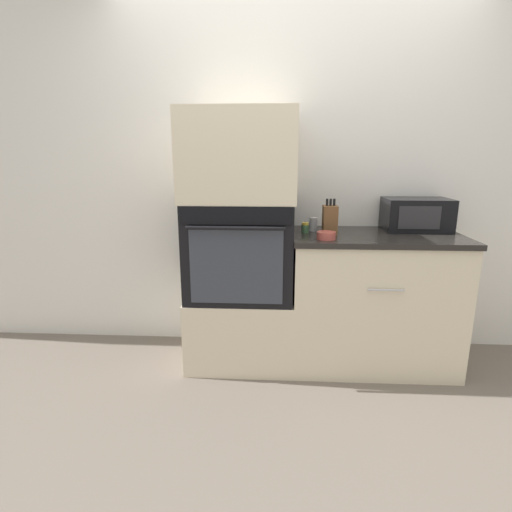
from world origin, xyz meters
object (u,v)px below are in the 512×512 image
Objects in this scene: microwave at (416,215)px; condiment_jar_near at (305,228)px; bowl at (326,235)px; knife_block at (330,220)px; condiment_jar_mid at (313,224)px; wall_oven at (241,248)px.

condiment_jar_near is at bearing -170.80° from microwave.
condiment_jar_near reaches higher than bowl.
microwave is at bearing 9.20° from condiment_jar_near.
knife_block is at bearing -11.93° from condiment_jar_near.
condiment_jar_mid is at bearing 132.75° from knife_block.
wall_oven is 1.61× the size of microwave.
condiment_jar_near is (-0.16, 0.03, -0.06)m from knife_block.
knife_block is at bearing -47.25° from condiment_jar_mid.
wall_oven is 0.46m from condiment_jar_near.
wall_oven is at bearing -172.95° from microwave.
microwave is 0.71m from condiment_jar_mid.
microwave reaches higher than condiment_jar_near.
bowl is at bearing -103.10° from knife_block.
wall_oven reaches higher than bowl.
wall_oven is at bearing -168.90° from condiment_jar_mid.
microwave is 0.78m from condiment_jar_near.
microwave is 6.28× the size of condiment_jar_near.
bowl is 1.27× the size of condiment_jar_mid.
microwave is 0.73m from bowl.
knife_block is 0.19m from bowl.
condiment_jar_near is at bearing 119.21° from bowl.
condiment_jar_mid is at bearing 50.48° from condiment_jar_near.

